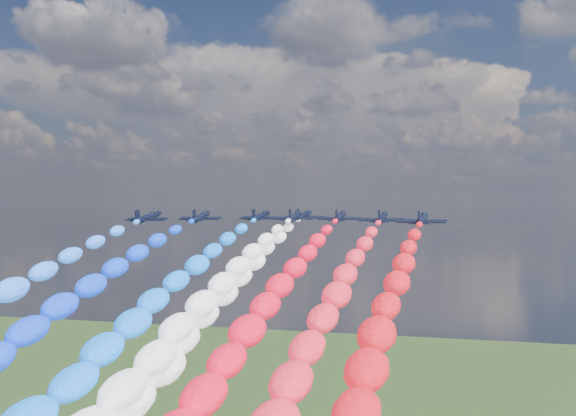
% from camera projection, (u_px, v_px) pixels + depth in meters
% --- Properties ---
extents(jet_0, '(9.97, 13.23, 4.73)m').
position_uv_depth(jet_0, '(148.00, 217.00, 158.31)').
color(jet_0, black).
extents(jet_1, '(10.06, 13.30, 4.73)m').
position_uv_depth(jet_1, '(201.00, 217.00, 164.31)').
color(jet_1, black).
extents(trail_1, '(6.12, 113.51, 36.00)m').
position_uv_depth(trail_1, '(46.00, 332.00, 107.72)').
color(trail_1, '#0E37E7').
extents(jet_2, '(10.11, 13.34, 4.73)m').
position_uv_depth(jet_2, '(261.00, 216.00, 170.53)').
color(jet_2, black).
extents(trail_2, '(6.12, 113.51, 36.00)m').
position_uv_depth(trail_2, '(144.00, 325.00, 113.94)').
color(trail_2, blue).
extents(jet_3, '(9.75, 13.08, 4.73)m').
position_uv_depth(jet_3, '(294.00, 217.00, 166.48)').
color(jet_3, black).
extents(trail_3, '(6.12, 113.51, 36.00)m').
position_uv_depth(trail_3, '(191.00, 330.00, 109.89)').
color(trail_3, white).
extents(jet_4, '(10.14, 13.35, 4.73)m').
position_uv_depth(jet_4, '(304.00, 216.00, 178.71)').
color(jet_4, black).
extents(trail_4, '(6.12, 113.51, 36.00)m').
position_uv_depth(trail_4, '(215.00, 317.00, 122.13)').
color(trail_4, white).
extents(jet_5, '(9.68, 13.03, 4.73)m').
position_uv_depth(jet_5, '(340.00, 217.00, 164.18)').
color(jet_5, black).
extents(trail_5, '(6.12, 113.51, 36.00)m').
position_uv_depth(trail_5, '(259.00, 332.00, 107.60)').
color(trail_5, red).
extents(jet_6, '(9.42, 12.84, 4.73)m').
position_uv_depth(jet_6, '(382.00, 218.00, 152.34)').
color(jet_6, black).
extents(trail_6, '(6.12, 113.51, 36.00)m').
position_uv_depth(trail_6, '(316.00, 348.00, 95.76)').
color(trail_6, red).
extents(jet_7, '(9.74, 13.07, 4.73)m').
position_uv_depth(jet_7, '(422.00, 219.00, 140.59)').
color(jet_7, black).
extents(trail_7, '(6.12, 113.51, 36.00)m').
position_uv_depth(trail_7, '(373.00, 369.00, 84.01)').
color(trail_7, red).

